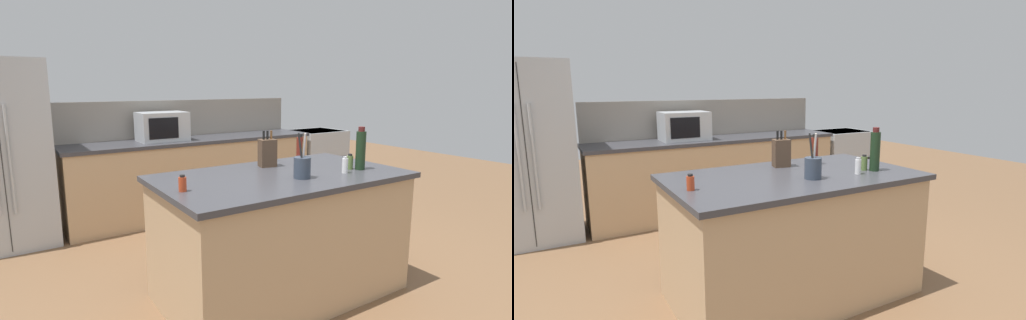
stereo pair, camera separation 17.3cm
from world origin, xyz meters
The scene contains 14 objects.
ground_plane centered at (0.00, 0.00, 0.00)m, with size 14.00×14.00×0.00m, color brown.
back_counter_run centered at (0.30, 2.20, 0.47)m, with size 3.11×0.66×0.94m.
wall_backsplash centered at (0.30, 2.52, 1.17)m, with size 3.07×0.03×0.46m, color gray.
kitchen_island centered at (0.00, 0.00, 0.47)m, with size 1.83×1.04×0.94m.
refrigerator centered at (-1.73, 2.25, 0.92)m, with size 0.87×0.75×1.83m.
range_oven centered at (2.27, 2.20, 0.47)m, with size 0.76×0.65×0.92m.
microwave centered at (-0.11, 2.20, 1.11)m, with size 0.55×0.39×0.34m.
knife_block centered at (0.07, 0.29, 1.05)m, with size 0.15×0.12×0.29m.
utensil_crock centered at (0.04, -0.18, 1.02)m, with size 0.12×0.12×0.32m.
vinegar_bottle centered at (0.36, 0.23, 1.06)m, with size 0.06×0.06×0.25m.
spice_jar_paprika centered at (-0.80, -0.06, 0.99)m, with size 0.05×0.05×0.10m.
salt_shaker centered at (0.42, -0.23, 1.00)m, with size 0.04×0.04×0.12m.
spice_jar_oregano centered at (0.55, -0.15, 1.00)m, with size 0.05×0.05×0.12m.
wine_bottle centered at (0.61, -0.20, 1.10)m, with size 0.08×0.08×0.33m.
Camera 1 is at (-1.72, -2.31, 1.58)m, focal length 28.00 mm.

